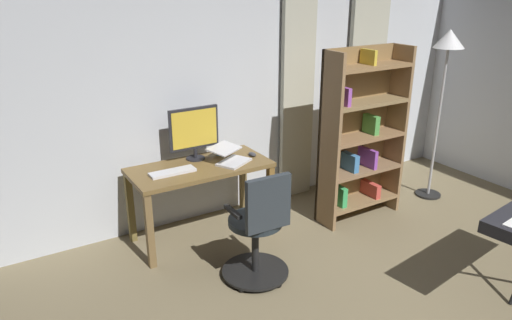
{
  "coord_description": "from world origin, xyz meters",
  "views": [
    {
      "loc": [
        2.5,
        1.38,
        2.32
      ],
      "look_at": [
        0.58,
        -1.78,
        0.93
      ],
      "focal_mm": 33.5,
      "sensor_mm": 36.0,
      "label": 1
    }
  ],
  "objects_px": {
    "laptop": "(230,157)",
    "office_chair": "(259,231)",
    "bookshelf": "(359,137)",
    "computer_mouse": "(252,154)",
    "computer_monitor": "(194,130)",
    "mug_tea": "(220,150)",
    "floor_lamp": "(447,60)",
    "computer_keyboard": "(173,172)",
    "desk": "(200,176)"
  },
  "relations": [
    {
      "from": "desk",
      "to": "laptop",
      "type": "distance_m",
      "value": 0.33
    },
    {
      "from": "laptop",
      "to": "bookshelf",
      "type": "bearing_deg",
      "value": 138.0
    },
    {
      "from": "office_chair",
      "to": "laptop",
      "type": "distance_m",
      "value": 0.91
    },
    {
      "from": "desk",
      "to": "mug_tea",
      "type": "height_order",
      "value": "mug_tea"
    },
    {
      "from": "computer_mouse",
      "to": "bookshelf",
      "type": "xyz_separation_m",
      "value": [
        -1.03,
        0.37,
        0.11
      ]
    },
    {
      "from": "office_chair",
      "to": "computer_mouse",
      "type": "height_order",
      "value": "office_chair"
    },
    {
      "from": "office_chair",
      "to": "mug_tea",
      "type": "height_order",
      "value": "office_chair"
    },
    {
      "from": "computer_monitor",
      "to": "bookshelf",
      "type": "relative_size",
      "value": 0.29
    },
    {
      "from": "laptop",
      "to": "computer_mouse",
      "type": "xyz_separation_m",
      "value": [
        -0.26,
        -0.04,
        -0.03
      ]
    },
    {
      "from": "mug_tea",
      "to": "laptop",
      "type": "bearing_deg",
      "value": 86.76
    },
    {
      "from": "desk",
      "to": "computer_keyboard",
      "type": "relative_size",
      "value": 3.15
    },
    {
      "from": "computer_monitor",
      "to": "laptop",
      "type": "distance_m",
      "value": 0.42
    },
    {
      "from": "desk",
      "to": "laptop",
      "type": "xyz_separation_m",
      "value": [
        -0.28,
        0.07,
        0.16
      ]
    },
    {
      "from": "computer_mouse",
      "to": "floor_lamp",
      "type": "bearing_deg",
      "value": 167.17
    },
    {
      "from": "office_chair",
      "to": "mug_tea",
      "type": "xyz_separation_m",
      "value": [
        -0.21,
        -1.06,
        0.33
      ]
    },
    {
      "from": "office_chair",
      "to": "computer_monitor",
      "type": "relative_size",
      "value": 1.93
    },
    {
      "from": "computer_keyboard",
      "to": "computer_mouse",
      "type": "relative_size",
      "value": 4.09
    },
    {
      "from": "computer_mouse",
      "to": "floor_lamp",
      "type": "xyz_separation_m",
      "value": [
        -2.08,
        0.47,
        0.81
      ]
    },
    {
      "from": "computer_keyboard",
      "to": "floor_lamp",
      "type": "bearing_deg",
      "value": 171.04
    },
    {
      "from": "office_chair",
      "to": "laptop",
      "type": "height_order",
      "value": "office_chair"
    },
    {
      "from": "laptop",
      "to": "floor_lamp",
      "type": "xyz_separation_m",
      "value": [
        -2.34,
        0.43,
        0.77
      ]
    },
    {
      "from": "office_chair",
      "to": "bookshelf",
      "type": "bearing_deg",
      "value": 20.27
    },
    {
      "from": "mug_tea",
      "to": "floor_lamp",
      "type": "relative_size",
      "value": 0.07
    },
    {
      "from": "floor_lamp",
      "to": "mug_tea",
      "type": "bearing_deg",
      "value": -16.04
    },
    {
      "from": "mug_tea",
      "to": "floor_lamp",
      "type": "bearing_deg",
      "value": 163.96
    },
    {
      "from": "laptop",
      "to": "bookshelf",
      "type": "height_order",
      "value": "bookshelf"
    },
    {
      "from": "desk",
      "to": "mug_tea",
      "type": "bearing_deg",
      "value": -150.59
    },
    {
      "from": "office_chair",
      "to": "computer_mouse",
      "type": "relative_size",
      "value": 9.66
    },
    {
      "from": "computer_mouse",
      "to": "laptop",
      "type": "bearing_deg",
      "value": 8.75
    },
    {
      "from": "mug_tea",
      "to": "bookshelf",
      "type": "height_order",
      "value": "bookshelf"
    },
    {
      "from": "office_chair",
      "to": "computer_mouse",
      "type": "bearing_deg",
      "value": 64.08
    },
    {
      "from": "computer_keyboard",
      "to": "desk",
      "type": "bearing_deg",
      "value": -170.95
    },
    {
      "from": "computer_monitor",
      "to": "laptop",
      "type": "height_order",
      "value": "computer_monitor"
    },
    {
      "from": "desk",
      "to": "floor_lamp",
      "type": "xyz_separation_m",
      "value": [
        -2.62,
        0.5,
        0.93
      ]
    },
    {
      "from": "office_chair",
      "to": "mug_tea",
      "type": "bearing_deg",
      "value": 80.85
    },
    {
      "from": "bookshelf",
      "to": "computer_mouse",
      "type": "bearing_deg",
      "value": -19.62
    },
    {
      "from": "computer_monitor",
      "to": "laptop",
      "type": "bearing_deg",
      "value": 132.93
    },
    {
      "from": "computer_monitor",
      "to": "computer_mouse",
      "type": "bearing_deg",
      "value": 156.63
    },
    {
      "from": "computer_monitor",
      "to": "bookshelf",
      "type": "distance_m",
      "value": 1.65
    },
    {
      "from": "office_chair",
      "to": "laptop",
      "type": "xyz_separation_m",
      "value": [
        -0.19,
        -0.82,
        0.33
      ]
    },
    {
      "from": "desk",
      "to": "computer_mouse",
      "type": "xyz_separation_m",
      "value": [
        -0.54,
        0.03,
        0.13
      ]
    },
    {
      "from": "computer_monitor",
      "to": "bookshelf",
      "type": "bearing_deg",
      "value": 159.13
    },
    {
      "from": "laptop",
      "to": "office_chair",
      "type": "bearing_deg",
      "value": 49.06
    },
    {
      "from": "floor_lamp",
      "to": "bookshelf",
      "type": "bearing_deg",
      "value": -5.72
    },
    {
      "from": "office_chair",
      "to": "laptop",
      "type": "relative_size",
      "value": 2.27
    },
    {
      "from": "laptop",
      "to": "bookshelf",
      "type": "relative_size",
      "value": 0.24
    },
    {
      "from": "desk",
      "to": "bookshelf",
      "type": "height_order",
      "value": "bookshelf"
    },
    {
      "from": "desk",
      "to": "office_chair",
      "type": "distance_m",
      "value": 0.92
    },
    {
      "from": "desk",
      "to": "computer_monitor",
      "type": "xyz_separation_m",
      "value": [
        -0.04,
        -0.19,
        0.39
      ]
    },
    {
      "from": "office_chair",
      "to": "computer_keyboard",
      "type": "distance_m",
      "value": 0.97
    }
  ]
}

